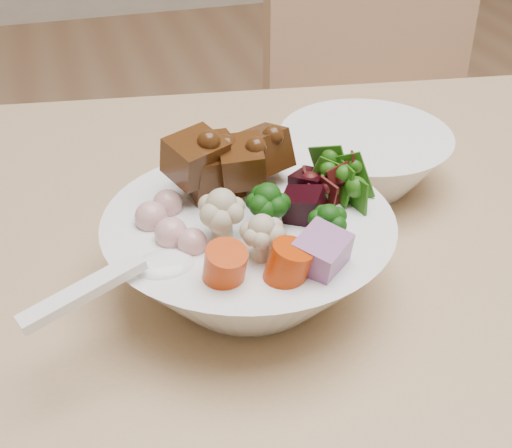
# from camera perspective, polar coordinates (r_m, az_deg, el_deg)

# --- Properties ---
(chair_far) EXTENTS (0.44, 0.44, 0.88)m
(chair_far) POSITION_cam_1_polar(r_m,az_deg,el_deg) (1.26, 11.34, 5.75)
(chair_far) COLOR tan
(chair_far) RESTS_ON ground
(food_bowl) EXTENTS (0.22, 0.22, 0.12)m
(food_bowl) POSITION_cam_1_polar(r_m,az_deg,el_deg) (0.56, -0.46, -1.89)
(food_bowl) COLOR white
(food_bowl) RESTS_ON dining_table
(soup_spoon) EXTENTS (0.13, 0.07, 0.02)m
(soup_spoon) POSITION_cam_1_polar(r_m,az_deg,el_deg) (0.49, -8.96, -3.90)
(soup_spoon) COLOR white
(soup_spoon) RESTS_ON food_bowl
(side_bowl) EXTENTS (0.17, 0.17, 0.06)m
(side_bowl) POSITION_cam_1_polar(r_m,az_deg,el_deg) (0.71, 8.62, 5.14)
(side_bowl) COLOR white
(side_bowl) RESTS_ON dining_table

